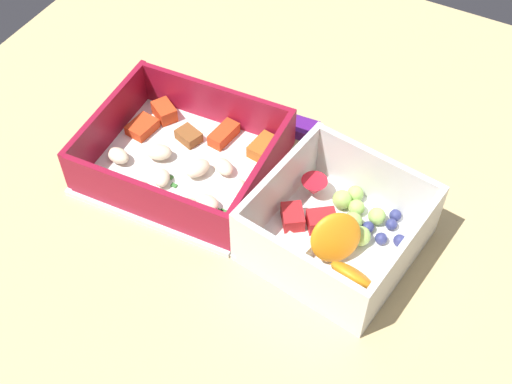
# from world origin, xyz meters

# --- Properties ---
(table_surface) EXTENTS (0.80, 0.80, 0.02)m
(table_surface) POSITION_xyz_m (0.00, 0.00, 0.01)
(table_surface) COLOR tan
(table_surface) RESTS_ON ground
(pasta_container) EXTENTS (0.19, 0.16, 0.05)m
(pasta_container) POSITION_xyz_m (-0.10, 0.01, 0.04)
(pasta_container) COLOR white
(pasta_container) RESTS_ON table_surface
(fruit_bowl) EXTENTS (0.15, 0.16, 0.06)m
(fruit_bowl) POSITION_xyz_m (0.08, -0.01, 0.04)
(fruit_bowl) COLOR white
(fruit_bowl) RESTS_ON table_surface
(candy_bar) EXTENTS (0.07, 0.03, 0.01)m
(candy_bar) POSITION_xyz_m (-0.03, 0.11, 0.03)
(candy_bar) COLOR #51197A
(candy_bar) RESTS_ON table_surface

